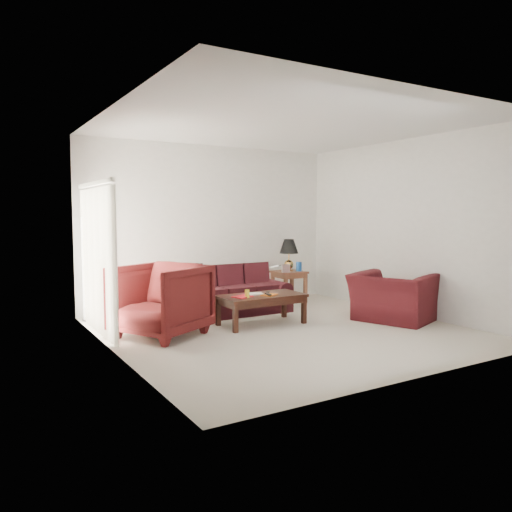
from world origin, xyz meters
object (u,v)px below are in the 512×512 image
(floor_lamp, at_px, (90,269))
(armchair_right, at_px, (393,297))
(sofa, at_px, (234,291))
(armchair_left, at_px, (160,300))
(end_table, at_px, (289,287))
(coffee_table, at_px, (261,310))

(floor_lamp, height_order, armchair_right, floor_lamp)
(sofa, height_order, armchair_left, armchair_left)
(floor_lamp, bearing_deg, end_table, -3.92)
(armchair_left, bearing_deg, floor_lamp, 172.34)
(armchair_left, bearing_deg, end_table, 84.36)
(end_table, height_order, floor_lamp, floor_lamp)
(armchair_left, height_order, armchair_right, armchair_left)
(armchair_right, xyz_separation_m, coffee_table, (-1.95, 0.87, -0.15))
(coffee_table, bearing_deg, sofa, 89.32)
(end_table, xyz_separation_m, coffee_table, (-1.50, -1.41, -0.07))
(coffee_table, bearing_deg, armchair_left, 177.64)
(end_table, relative_size, floor_lamp, 0.36)
(armchair_left, relative_size, armchair_right, 0.95)
(end_table, bearing_deg, sofa, -162.27)
(sofa, xyz_separation_m, end_table, (1.47, 0.47, -0.09))
(floor_lamp, bearing_deg, sofa, -17.89)
(end_table, bearing_deg, armchair_left, -156.98)
(sofa, distance_m, end_table, 1.55)
(floor_lamp, bearing_deg, armchair_right, -31.33)
(armchair_left, bearing_deg, armchair_right, 46.25)
(sofa, distance_m, floor_lamp, 2.40)
(end_table, bearing_deg, floor_lamp, 176.08)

